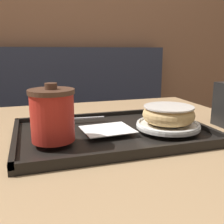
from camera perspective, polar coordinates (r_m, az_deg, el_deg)
The scene contains 9 objects.
wall_behind at distance 1.78m, azimuth -12.38°, elevation 20.05°, with size 8.00×0.05×2.40m.
booth_bench at distance 1.67m, azimuth -16.60°, elevation -10.83°, with size 1.77×0.44×1.00m.
cafe_table at distance 0.79m, azimuth -2.02°, elevation -16.97°, with size 0.98×0.88×0.76m.
serving_tray at distance 0.69m, azimuth 0.00°, elevation -4.56°, with size 0.49×0.34×0.02m.
napkin_paper at distance 0.66m, azimuth -0.99°, elevation -3.79°, with size 0.13×0.11×0.00m.
coffee_cup_front at distance 0.59m, azimuth -12.85°, elevation -0.59°, with size 0.10×0.10×0.13m.
plate_with_chocolate_donut at distance 0.70m, azimuth 12.07°, elevation -2.74°, with size 0.16×0.16×0.01m.
donut_chocolate_glazed at distance 0.69m, azimuth 12.19°, elevation -0.45°, with size 0.13×0.13×0.04m.
spoon at distance 0.77m, azimuth -9.51°, elevation -1.35°, with size 0.14×0.02×0.01m.
Camera 1 is at (-0.18, -0.66, 0.98)m, focal length 42.00 mm.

